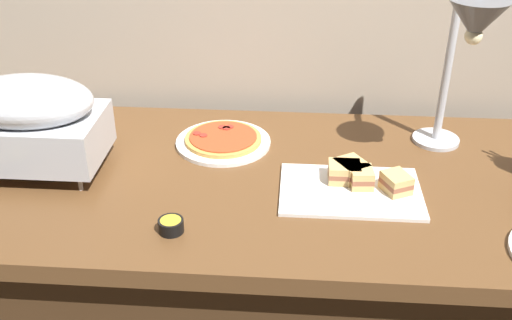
# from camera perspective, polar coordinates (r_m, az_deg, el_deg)

# --- Properties ---
(buffet_table) EXTENTS (1.90, 0.84, 0.76)m
(buffet_table) POSITION_cam_1_polar(r_m,az_deg,el_deg) (1.88, 0.21, -11.32)
(buffet_table) COLOR brown
(buffet_table) RESTS_ON ground_plane
(chafing_dish) EXTENTS (0.38, 0.25, 0.27)m
(chafing_dish) POSITION_cam_1_polar(r_m,az_deg,el_deg) (1.73, -20.59, 3.61)
(chafing_dish) COLOR #B7BABF
(chafing_dish) RESTS_ON buffet_table
(heat_lamp) EXTENTS (0.15, 0.34, 0.49)m
(heat_lamp) POSITION_cam_1_polar(r_m,az_deg,el_deg) (1.63, 19.55, 11.01)
(heat_lamp) COLOR #B7BABF
(heat_lamp) RESTS_ON buffet_table
(pizza_plate_center) EXTENTS (0.29, 0.29, 0.03)m
(pizza_plate_center) POSITION_cam_1_polar(r_m,az_deg,el_deg) (1.82, -3.13, 1.86)
(pizza_plate_center) COLOR white
(pizza_plate_center) RESTS_ON buffet_table
(sandwich_platter) EXTENTS (0.37, 0.25, 0.06)m
(sandwich_platter) POSITION_cam_1_polar(r_m,az_deg,el_deg) (1.61, 9.44, -2.12)
(sandwich_platter) COLOR white
(sandwich_platter) RESTS_ON buffet_table
(sauce_cup_near) EXTENTS (0.06, 0.06, 0.03)m
(sauce_cup_near) POSITION_cam_1_polar(r_m,az_deg,el_deg) (1.45, -8.06, -6.13)
(sauce_cup_near) COLOR black
(sauce_cup_near) RESTS_ON buffet_table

